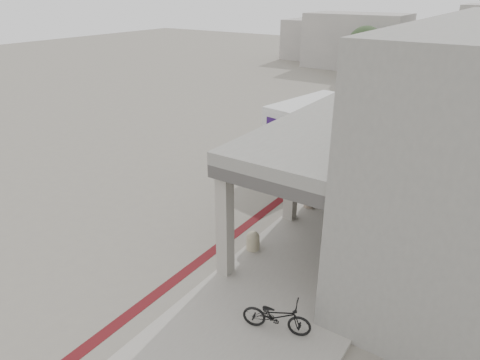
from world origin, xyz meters
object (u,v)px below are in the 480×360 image
Objects in this scene: utility_cabinet at (347,247)px; fedex_truck at (323,126)px; bench at (349,235)px; bicycle_black at (277,316)px.

fedex_truck is at bearing 125.31° from utility_cabinet.
fedex_truck is at bearing 105.35° from bench.
fedex_truck is 8.03× the size of utility_cabinet.
bench is at bearing 112.05° from utility_cabinet.
bicycle_black is (4.22, -11.88, -1.04)m from fedex_truck.
bicycle_black is at bearing -105.70° from bench.
bicycle_black is at bearing -88.28° from utility_cabinet.
fedex_truck reaches higher than utility_cabinet.
fedex_truck is at bearing 2.38° from bicycle_black.
utility_cabinet is 3.87m from bicycle_black.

